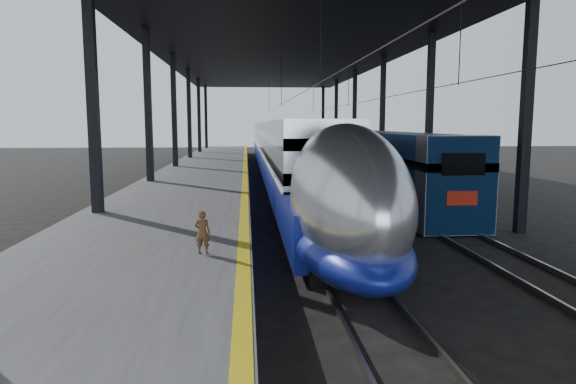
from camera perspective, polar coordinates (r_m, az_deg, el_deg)
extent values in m
plane|color=black|center=(13.78, -1.93, -9.51)|extent=(160.00, 160.00, 0.00)
cube|color=#4C4C4F|center=(33.47, -9.58, 1.34)|extent=(6.00, 80.00, 1.00)
cube|color=yellow|center=(33.30, -4.79, 2.26)|extent=(0.30, 80.00, 0.01)
cube|color=slate|center=(33.45, -1.38, 0.72)|extent=(0.08, 80.00, 0.16)
cube|color=slate|center=(33.56, 1.08, 0.74)|extent=(0.08, 80.00, 0.16)
cube|color=slate|center=(34.10, 7.04, 0.79)|extent=(0.08, 80.00, 0.16)
cube|color=slate|center=(34.42, 9.39, 0.81)|extent=(0.08, 80.00, 0.16)
cube|color=black|center=(18.89, -20.83, 8.44)|extent=(0.35, 0.35, 9.00)
cube|color=black|center=(20.84, 24.96, 8.10)|extent=(0.35, 0.35, 9.00)
cube|color=black|center=(28.64, -15.25, 8.18)|extent=(0.35, 0.35, 9.00)
cube|color=black|center=(29.96, 15.44, 8.13)|extent=(0.35, 0.35, 9.00)
cube|color=black|center=(38.51, -12.52, 8.02)|extent=(0.35, 0.35, 9.00)
cube|color=black|center=(39.51, 10.43, 8.06)|extent=(0.35, 0.35, 9.00)
cube|color=black|center=(48.44, -10.91, 7.92)|extent=(0.35, 0.35, 9.00)
cube|color=black|center=(49.23, 7.39, 7.99)|extent=(0.35, 0.35, 9.00)
cube|color=black|center=(58.39, -9.85, 7.85)|extent=(0.35, 0.35, 9.00)
cube|color=black|center=(59.05, 5.35, 7.93)|extent=(0.35, 0.35, 9.00)
cube|color=black|center=(68.36, -9.09, 7.80)|extent=(0.35, 0.35, 9.00)
cube|color=black|center=(68.92, 3.90, 7.88)|extent=(0.35, 0.35, 9.00)
cube|color=black|center=(33.66, -0.33, 16.42)|extent=(18.00, 75.00, 0.45)
cylinder|color=slate|center=(33.30, -0.15, 10.03)|extent=(0.03, 74.00, 0.03)
cylinder|color=slate|center=(34.05, 8.39, 9.90)|extent=(0.03, 74.00, 0.03)
cube|color=silver|center=(45.00, -1.33, 5.24)|extent=(2.84, 57.00, 3.92)
cube|color=navy|center=(43.57, -1.21, 3.55)|extent=(2.92, 62.00, 1.52)
cube|color=silver|center=(45.02, -1.33, 4.68)|extent=(2.94, 57.00, 0.10)
cube|color=black|center=(44.97, -1.33, 6.67)|extent=(2.88, 57.00, 0.41)
cube|color=black|center=(45.00, -1.33, 5.24)|extent=(2.88, 57.00, 0.41)
ellipsoid|color=silver|center=(13.77, 6.33, -0.57)|extent=(2.84, 8.40, 3.92)
ellipsoid|color=navy|center=(13.98, 6.26, -5.15)|extent=(2.92, 8.40, 1.67)
ellipsoid|color=black|center=(11.16, 8.92, 1.55)|extent=(1.47, 2.20, 0.88)
cube|color=black|center=(14.17, 6.21, -8.23)|extent=(2.16, 2.60, 0.40)
cube|color=black|center=(35.69, -0.43, 1.34)|extent=(2.16, 2.60, 0.40)
cube|color=navy|center=(27.61, 11.38, 2.84)|extent=(2.60, 18.00, 3.53)
cube|color=gray|center=(19.71, 18.10, 0.80)|extent=(2.65, 1.20, 3.58)
cube|color=black|center=(19.07, 18.92, 2.94)|extent=(1.58, 0.06, 0.79)
cube|color=#B21E0D|center=(19.19, 18.77, -0.65)|extent=(1.12, 0.06, 0.51)
cube|color=gray|center=(46.13, 4.87, 4.78)|extent=(2.60, 18.00, 3.53)
cube|color=gray|center=(64.93, 2.09, 5.58)|extent=(2.60, 18.00, 3.53)
cube|color=black|center=(22.15, 15.54, -2.79)|extent=(2.05, 2.40, 0.36)
cube|color=black|center=(43.29, 5.50, 2.37)|extent=(2.05, 2.40, 0.36)
imported|color=#51331B|center=(12.27, -9.48, -4.44)|extent=(0.41, 0.30, 1.03)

